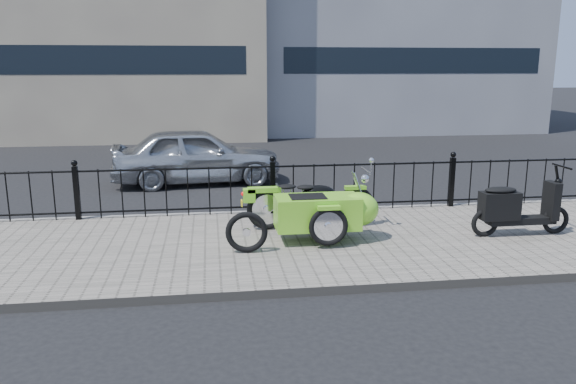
{
  "coord_description": "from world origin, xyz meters",
  "views": [
    {
      "loc": [
        -1.12,
        -8.82,
        2.81
      ],
      "look_at": [
        0.09,
        -0.1,
        0.82
      ],
      "focal_mm": 35.0,
      "sensor_mm": 36.0,
      "label": 1
    }
  ],
  "objects": [
    {
      "name": "spare_tire",
      "position": [
        -0.64,
        -0.95,
        0.43
      ],
      "size": [
        0.63,
        0.13,
        0.62
      ],
      "primitive_type": "torus",
      "rotation": [
        1.57,
        0.0,
        -0.06
      ],
      "color": "black",
      "rests_on": "sidewalk"
    },
    {
      "name": "ground",
      "position": [
        0.0,
        0.0,
        0.0
      ],
      "size": [
        120.0,
        120.0,
        0.0
      ],
      "primitive_type": "plane",
      "color": "black",
      "rests_on": "ground"
    },
    {
      "name": "sidewalk",
      "position": [
        0.0,
        -0.5,
        0.06
      ],
      "size": [
        30.0,
        3.8,
        0.12
      ],
      "primitive_type": "cube",
      "color": "#686258",
      "rests_on": "ground"
    },
    {
      "name": "scooter",
      "position": [
        3.7,
        -0.68,
        0.56
      ],
      "size": [
        1.68,
        0.49,
        1.14
      ],
      "color": "black",
      "rests_on": "sidewalk"
    },
    {
      "name": "iron_fence",
      "position": [
        0.0,
        1.3,
        0.59
      ],
      "size": [
        14.11,
        0.11,
        1.08
      ],
      "color": "black",
      "rests_on": "sidewalk"
    },
    {
      "name": "motorcycle_sidecar",
      "position": [
        0.66,
        -0.41,
        0.59
      ],
      "size": [
        2.28,
        1.48,
        0.98
      ],
      "color": "black",
      "rests_on": "sidewalk"
    },
    {
      "name": "sedan_car",
      "position": [
        -1.45,
        4.79,
        0.68
      ],
      "size": [
        4.15,
        1.96,
        1.37
      ],
      "primitive_type": "imported",
      "rotation": [
        0.0,
        0.0,
        1.66
      ],
      "color": "#ADB0B5",
      "rests_on": "ground"
    },
    {
      "name": "curb",
      "position": [
        0.0,
        1.44,
        0.06
      ],
      "size": [
        30.0,
        0.1,
        0.12
      ],
      "primitive_type": "cube",
      "color": "gray",
      "rests_on": "ground"
    }
  ]
}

